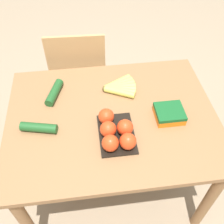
% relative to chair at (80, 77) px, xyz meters
% --- Properties ---
extents(ground_plane, '(12.00, 12.00, 0.00)m').
position_rel_chair_xyz_m(ground_plane, '(0.17, -0.64, -0.48)').
color(ground_plane, gray).
extents(dining_table, '(1.13, 0.87, 0.73)m').
position_rel_chair_xyz_m(dining_table, '(0.17, -0.64, 0.14)').
color(dining_table, olive).
rests_on(dining_table, ground_plane).
extents(chair, '(0.44, 0.42, 0.91)m').
position_rel_chair_xyz_m(chair, '(0.00, 0.00, 0.00)').
color(chair, tan).
rests_on(chair, ground_plane).
extents(banana_bunch, '(0.20, 0.20, 0.04)m').
position_rel_chair_xyz_m(banana_bunch, '(0.24, -0.44, 0.27)').
color(banana_bunch, brown).
rests_on(banana_bunch, dining_table).
extents(tomato_pack, '(0.18, 0.26, 0.09)m').
position_rel_chair_xyz_m(tomato_pack, '(0.17, -0.78, 0.30)').
color(tomato_pack, black).
rests_on(tomato_pack, dining_table).
extents(carrot_bag, '(0.15, 0.14, 0.06)m').
position_rel_chair_xyz_m(carrot_bag, '(0.47, -0.69, 0.28)').
color(carrot_bag, orange).
rests_on(carrot_bag, dining_table).
extents(cucumber_near, '(0.19, 0.09, 0.05)m').
position_rel_chair_xyz_m(cucumber_near, '(-0.21, -0.69, 0.28)').
color(cucumber_near, '#1E5123').
rests_on(cucumber_near, dining_table).
extents(cucumber_far, '(0.10, 0.19, 0.05)m').
position_rel_chair_xyz_m(cucumber_far, '(-0.14, -0.44, 0.28)').
color(cucumber_far, '#1E5123').
rests_on(cucumber_far, dining_table).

